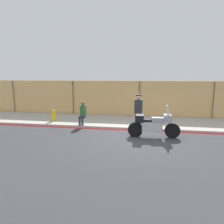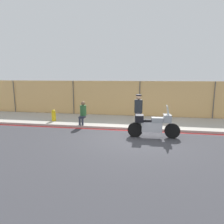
{
  "view_description": "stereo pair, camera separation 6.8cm",
  "coord_description": "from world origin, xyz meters",
  "px_view_note": "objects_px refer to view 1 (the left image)",
  "views": [
    {
      "loc": [
        0.38,
        -8.74,
        2.78
      ],
      "look_at": [
        -1.32,
        1.47,
        0.9
      ],
      "focal_mm": 32.0,
      "sensor_mm": 36.0,
      "label": 1
    },
    {
      "loc": [
        0.44,
        -8.72,
        2.78
      ],
      "look_at": [
        -1.32,
        1.47,
        0.9
      ],
      "focal_mm": 32.0,
      "sensor_mm": 36.0,
      "label": 2
    }
  ],
  "objects_px": {
    "person_seated_on_curb": "(83,112)",
    "motorcycle": "(153,125)",
    "fire_hydrant": "(53,115)",
    "officer_standing": "(138,110)"
  },
  "relations": [
    {
      "from": "motorcycle",
      "to": "officer_standing",
      "type": "relative_size",
      "value": 1.39
    },
    {
      "from": "person_seated_on_curb",
      "to": "fire_hydrant",
      "type": "height_order",
      "value": "person_seated_on_curb"
    },
    {
      "from": "officer_standing",
      "to": "motorcycle",
      "type": "bearing_deg",
      "value": -65.82
    },
    {
      "from": "officer_standing",
      "to": "fire_hydrant",
      "type": "xyz_separation_m",
      "value": [
        -5.01,
        0.27,
        -0.52
      ]
    },
    {
      "from": "officer_standing",
      "to": "fire_hydrant",
      "type": "distance_m",
      "value": 5.05
    },
    {
      "from": "officer_standing",
      "to": "fire_hydrant",
      "type": "bearing_deg",
      "value": 176.91
    },
    {
      "from": "person_seated_on_curb",
      "to": "motorcycle",
      "type": "bearing_deg",
      "value": -21.93
    },
    {
      "from": "motorcycle",
      "to": "officer_standing",
      "type": "distance_m",
      "value": 1.86
    },
    {
      "from": "fire_hydrant",
      "to": "officer_standing",
      "type": "bearing_deg",
      "value": -3.09
    },
    {
      "from": "motorcycle",
      "to": "officer_standing",
      "type": "height_order",
      "value": "officer_standing"
    }
  ]
}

